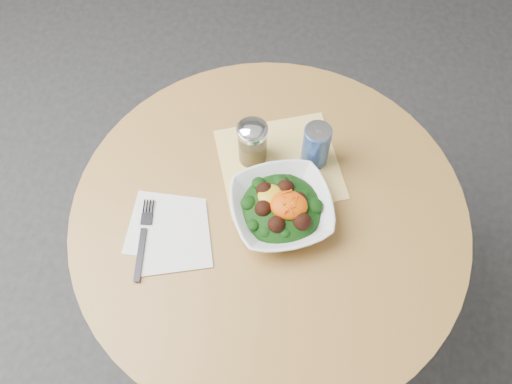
% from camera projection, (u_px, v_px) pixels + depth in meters
% --- Properties ---
extents(ground, '(6.00, 6.00, 0.00)m').
position_uv_depth(ground, '(265.00, 315.00, 1.94)').
color(ground, '#29292B').
rests_on(ground, ground).
extents(table, '(0.90, 0.90, 0.75)m').
position_uv_depth(table, '(268.00, 250.00, 1.45)').
color(table, black).
rests_on(table, ground).
extents(cloth_napkin, '(0.34, 0.32, 0.00)m').
position_uv_depth(cloth_napkin, '(279.00, 164.00, 1.35)').
color(cloth_napkin, yellow).
rests_on(cloth_napkin, table).
extents(paper_napkins, '(0.20, 0.21, 0.00)m').
position_uv_depth(paper_napkins, '(169.00, 232.00, 1.26)').
color(paper_napkins, white).
rests_on(paper_napkins, table).
extents(salad_bowl, '(0.28, 0.28, 0.08)m').
position_uv_depth(salad_bowl, '(281.00, 208.00, 1.25)').
color(salad_bowl, white).
rests_on(salad_bowl, table).
extents(fork, '(0.03, 0.20, 0.00)m').
position_uv_depth(fork, '(143.00, 236.00, 1.25)').
color(fork, black).
rests_on(fork, table).
extents(spice_shaker, '(0.07, 0.07, 0.13)m').
position_uv_depth(spice_shaker, '(252.00, 142.00, 1.30)').
color(spice_shaker, silver).
rests_on(spice_shaker, table).
extents(beverage_can, '(0.06, 0.06, 0.12)m').
position_uv_depth(beverage_can, '(316.00, 146.00, 1.30)').
color(beverage_can, navy).
rests_on(beverage_can, table).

